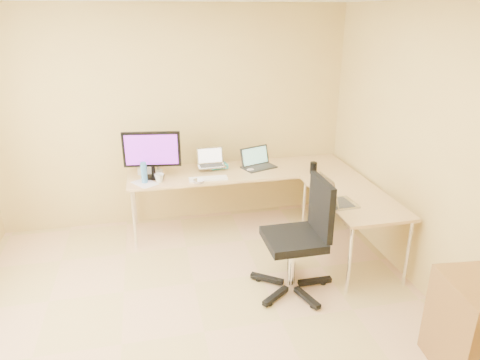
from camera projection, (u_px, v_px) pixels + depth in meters
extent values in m
plane|color=tan|center=(204.00, 332.00, 3.65)|extent=(4.50, 4.50, 0.00)
plane|color=tan|center=(174.00, 119.00, 5.22)|extent=(4.50, 0.00, 4.50)
plane|color=tan|center=(452.00, 167.00, 3.60)|extent=(0.00, 4.50, 4.50)
cube|color=tan|center=(241.00, 198.00, 5.34)|extent=(2.65, 0.70, 0.73)
cube|color=tan|center=(351.00, 227.00, 4.63)|extent=(0.70, 1.30, 0.73)
cube|color=black|center=(152.00, 155.00, 4.86)|extent=(0.66, 0.29, 0.55)
cube|color=teal|center=(217.00, 164.00, 5.33)|extent=(0.25, 0.31, 0.05)
cube|color=#B4B4B4|center=(211.00, 158.00, 5.16)|extent=(0.33, 0.25, 0.21)
cube|color=black|center=(259.00, 158.00, 5.24)|extent=(0.46, 0.40, 0.24)
cube|color=white|center=(208.00, 179.00, 4.91)|extent=(0.44, 0.13, 0.02)
ellipsoid|color=beige|center=(250.00, 170.00, 5.17)|extent=(0.09, 0.06, 0.03)
imported|color=beige|center=(159.00, 178.00, 4.82)|extent=(0.12, 0.12, 0.10)
cylinder|color=silver|center=(199.00, 181.00, 4.83)|extent=(0.14, 0.14, 0.03)
cylinder|color=teal|center=(144.00, 173.00, 4.78)|extent=(0.08, 0.08, 0.24)
cube|color=silver|center=(145.00, 183.00, 4.80)|extent=(0.31, 0.34, 0.01)
cube|color=white|center=(146.00, 170.00, 5.12)|extent=(0.19, 0.14, 0.07)
cylinder|color=silver|center=(158.00, 159.00, 5.11)|extent=(0.30, 0.30, 0.30)
cylinder|color=black|center=(313.00, 168.00, 5.08)|extent=(0.10, 0.10, 0.14)
cube|color=#B0B0B0|center=(340.00, 193.00, 4.24)|extent=(0.39, 0.31, 0.25)
cube|color=black|center=(293.00, 243.00, 4.04)|extent=(0.67, 0.67, 1.11)
cube|color=#9E6B21|center=(474.00, 330.00, 3.14)|extent=(0.51, 0.61, 0.78)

